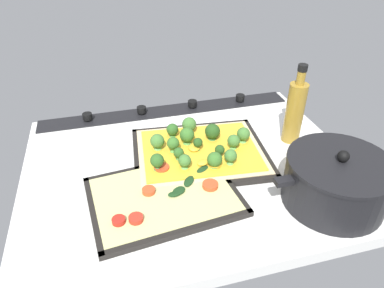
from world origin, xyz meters
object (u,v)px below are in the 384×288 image
(cooking_pot, at_px, (336,181))
(broccoli_pizza, at_px, (199,148))
(baking_tray_back, at_px, (164,197))
(oil_bottle, at_px, (295,111))
(baking_tray_front, at_px, (200,154))
(veggie_pizza_back, at_px, (164,195))

(cooking_pot, bearing_deg, broccoli_pizza, -45.64)
(baking_tray_back, bearing_deg, oil_bottle, -159.28)
(baking_tray_front, height_order, cooking_pot, cooking_pot)
(baking_tray_front, distance_m, oil_bottle, 0.27)
(baking_tray_front, distance_m, broccoli_pizza, 0.02)
(baking_tray_back, xyz_separation_m, oil_bottle, (-0.38, -0.14, 0.08))
(broccoli_pizza, relative_size, baking_tray_back, 0.98)
(baking_tray_front, bearing_deg, baking_tray_back, 48.36)
(baking_tray_back, bearing_deg, cooking_pot, 164.26)
(oil_bottle, bearing_deg, baking_tray_back, 20.72)
(broccoli_pizza, height_order, cooking_pot, cooking_pot)
(broccoli_pizza, xyz_separation_m, veggie_pizza_back, (0.12, 0.14, -0.01))
(cooking_pot, bearing_deg, baking_tray_back, -15.74)
(oil_bottle, bearing_deg, cooking_pot, 82.85)
(baking_tray_front, relative_size, baking_tray_back, 1.06)
(baking_tray_back, xyz_separation_m, veggie_pizza_back, (-0.00, -0.00, 0.01))
(baking_tray_front, height_order, baking_tray_back, same)
(baking_tray_front, bearing_deg, broccoli_pizza, -25.88)
(baking_tray_front, bearing_deg, veggie_pizza_back, 48.55)
(broccoli_pizza, relative_size, veggie_pizza_back, 1.07)
(baking_tray_back, relative_size, oil_bottle, 1.56)
(veggie_pizza_back, height_order, oil_bottle, oil_bottle)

